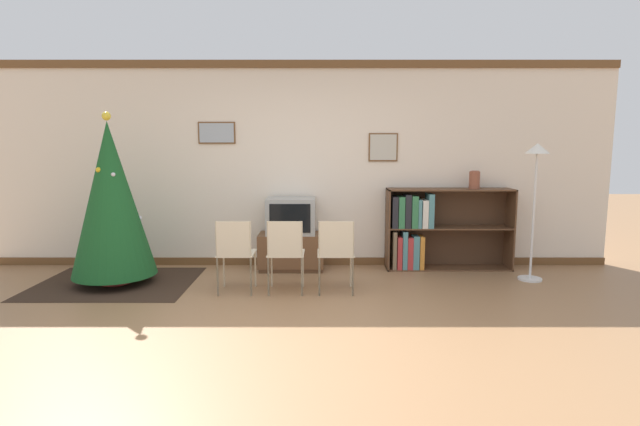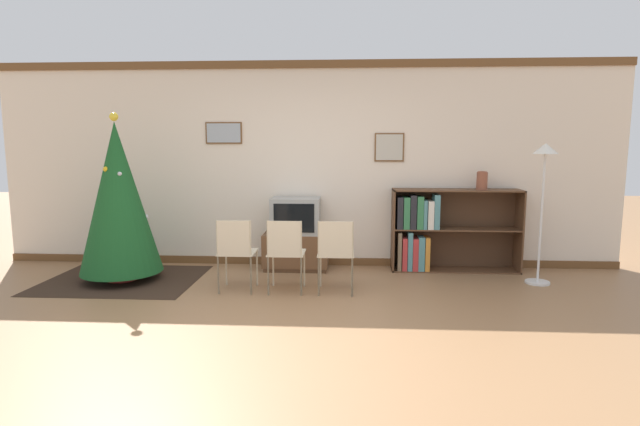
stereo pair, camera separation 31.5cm
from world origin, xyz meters
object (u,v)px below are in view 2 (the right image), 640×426
christmas_tree (118,198)px  folding_chair_center (286,251)px  television (296,216)px  bookshelf (433,230)px  folding_chair_right (336,252)px  vase (482,180)px  folding_chair_left (236,250)px  standing_lamp (544,177)px  tv_console (296,251)px

christmas_tree → folding_chair_center: size_ratio=2.42×
television → bookshelf: (1.77, 0.05, -0.17)m
folding_chair_right → vase: bearing=31.0°
folding_chair_left → bookshelf: size_ratio=0.51×
folding_chair_left → television: bearing=62.6°
vase → standing_lamp: 0.78m
vase → christmas_tree: bearing=-171.1°
folding_chair_center → folding_chair_right: same height
folding_chair_center → bookshelf: bookshelf is taller
folding_chair_center → standing_lamp: bearing=10.7°
christmas_tree → folding_chair_right: 2.67m
vase → standing_lamp: standing_lamp is taller
christmas_tree → bookshelf: size_ratio=1.22×
tv_console → television: size_ratio=1.34×
tv_console → folding_chair_right: folding_chair_right is taller
christmas_tree → folding_chair_left: christmas_tree is taller
television → bookshelf: bookshelf is taller
christmas_tree → tv_console: christmas_tree is taller
folding_chair_center → bookshelf: bearing=32.0°
television → folding_chair_left: (-0.55, -1.06, -0.24)m
bookshelf → folding_chair_center: bearing=-148.0°
television → standing_lamp: (2.92, -0.51, 0.55)m
christmas_tree → folding_chair_center: bearing=-11.1°
television → folding_chair_right: bearing=-62.6°
folding_chair_left → folding_chair_center: (0.55, 0.00, 0.00)m
television → bookshelf: size_ratio=0.39×
tv_console → folding_chair_center: folding_chair_center is taller
folding_chair_center → standing_lamp: standing_lamp is taller
christmas_tree → bookshelf: (3.80, 0.71, -0.46)m
vase → folding_chair_right: bearing=-149.0°
tv_console → folding_chair_center: (0.00, -1.06, 0.23)m
folding_chair_left → folding_chair_right: 1.10m
tv_console → folding_chair_left: folding_chair_left is taller
tv_console → bookshelf: bookshelf is taller
folding_chair_left → vase: bearing=20.5°
tv_console → folding_chair_right: 1.22m
tv_console → standing_lamp: size_ratio=0.51×
christmas_tree → standing_lamp: bearing=1.7°
tv_console → standing_lamp: standing_lamp is taller
standing_lamp → vase: bearing=135.8°
christmas_tree → folding_chair_left: (1.49, -0.40, -0.52)m
folding_chair_right → television: bearing=117.4°
folding_chair_left → bookshelf: bookshelf is taller
folding_chair_left → folding_chair_center: 0.55m
tv_console → vase: 2.54m
folding_chair_right → standing_lamp: standing_lamp is taller
christmas_tree → folding_chair_center: christmas_tree is taller
television → folding_chair_left: television is taller
folding_chair_center → bookshelf: 2.09m
bookshelf → standing_lamp: bearing=-25.9°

